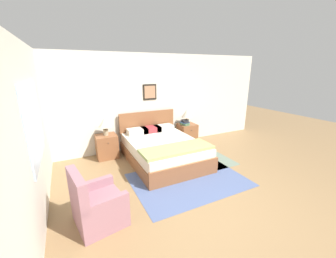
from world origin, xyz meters
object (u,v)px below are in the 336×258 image
at_px(bed, 163,149).
at_px(nightstand_by_door, 187,134).
at_px(table_lamp_by_door, 187,114).
at_px(table_lamp_near_window, 105,123).
at_px(armchair, 96,206).
at_px(nightstand_near_window, 107,146).

bearing_deg(bed, nightstand_by_door, 34.36).
xyz_separation_m(nightstand_by_door, table_lamp_by_door, (-0.02, 0.00, 0.62)).
height_order(bed, table_lamp_near_window, table_lamp_near_window).
bearing_deg(armchair, nightstand_by_door, 118.16).
bearing_deg(table_lamp_near_window, table_lamp_by_door, 0.00).
height_order(armchair, table_lamp_near_window, table_lamp_near_window).
height_order(nightstand_near_window, table_lamp_by_door, table_lamp_by_door).
xyz_separation_m(armchair, table_lamp_near_window, (0.59, 2.34, 0.62)).
relative_size(armchair, table_lamp_by_door, 1.89).
relative_size(nightstand_near_window, nightstand_by_door, 1.00).
height_order(nightstand_near_window, nightstand_by_door, same).
bearing_deg(table_lamp_by_door, bed, -145.17).
distance_m(nightstand_by_door, table_lamp_by_door, 0.62).
bearing_deg(bed, nightstand_near_window, 145.64).
bearing_deg(bed, table_lamp_near_window, 145.53).
height_order(armchair, nightstand_near_window, armchair).
bearing_deg(nightstand_near_window, nightstand_by_door, 0.00).
bearing_deg(armchair, bed, 120.50).
relative_size(bed, nightstand_by_door, 3.60).
height_order(bed, nightstand_near_window, bed).
xyz_separation_m(bed, armchair, (-1.78, -1.52, -0.00)).
distance_m(armchair, nightstand_near_window, 2.41).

